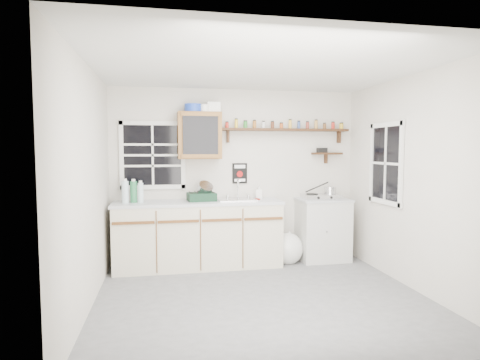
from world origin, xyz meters
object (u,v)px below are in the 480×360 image
dish_rack (203,194)px  hotplate (321,196)px  upper_cabinet (200,136)px  right_cabinet (323,229)px  spice_shelf (286,129)px  main_cabinet (199,234)px

dish_rack → hotplate: dish_rack is taller
upper_cabinet → dish_rack: (0.03, -0.12, -0.81)m
right_cabinet → spice_shelf: bearing=160.4°
dish_rack → hotplate: (1.73, -0.02, -0.06)m
main_cabinet → upper_cabinet: (0.03, 0.14, 1.36)m
spice_shelf → dish_rack: 1.56m
main_cabinet → right_cabinet: (1.83, 0.03, -0.01)m
right_cabinet → upper_cabinet: 2.26m
main_cabinet → hotplate: size_ratio=4.21×
right_cabinet → dish_rack: dish_rack is taller
right_cabinet → upper_cabinet: size_ratio=1.40×
right_cabinet → hotplate: bearing=-154.0°
hotplate → spice_shelf: bearing=156.8°
upper_cabinet → hotplate: upper_cabinet is taller
spice_shelf → dish_rack: bearing=-171.3°
upper_cabinet → dish_rack: upper_cabinet is taller
main_cabinet → spice_shelf: spice_shelf is taller
upper_cabinet → hotplate: (1.76, -0.14, -0.88)m
spice_shelf → hotplate: (0.48, -0.21, -0.98)m
upper_cabinet → main_cabinet: bearing=-103.7°
hotplate → upper_cabinet: bearing=175.5°
main_cabinet → hotplate: 1.86m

